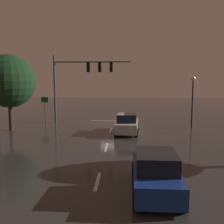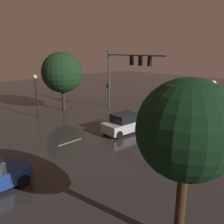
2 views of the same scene
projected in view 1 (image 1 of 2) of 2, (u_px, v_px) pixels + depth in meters
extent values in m
plane|color=#2D2B2B|center=(113.00, 123.00, 27.63)|extent=(80.00, 80.00, 0.00)
cylinder|color=#383A3D|center=(55.00, 89.00, 27.76)|extent=(0.22, 0.22, 7.13)
cylinder|color=#383A3D|center=(92.00, 62.00, 27.22)|extent=(8.08, 0.14, 0.14)
cube|color=black|center=(88.00, 67.00, 27.31)|extent=(0.32, 0.36, 1.00)
sphere|color=black|center=(88.00, 64.00, 27.46)|extent=(0.20, 0.20, 0.20)
sphere|color=black|center=(89.00, 67.00, 27.50)|extent=(0.20, 0.20, 0.20)
sphere|color=#19F24C|center=(89.00, 71.00, 27.54)|extent=(0.20, 0.20, 0.20)
cube|color=black|center=(100.00, 67.00, 27.26)|extent=(0.32, 0.36, 1.00)
sphere|color=black|center=(100.00, 64.00, 27.41)|extent=(0.20, 0.20, 0.20)
sphere|color=black|center=(100.00, 67.00, 27.45)|extent=(0.20, 0.20, 0.20)
sphere|color=#19F24C|center=(100.00, 70.00, 27.49)|extent=(0.20, 0.20, 0.20)
cube|color=black|center=(111.00, 67.00, 27.20)|extent=(0.32, 0.36, 1.00)
sphere|color=black|center=(111.00, 64.00, 27.35)|extent=(0.20, 0.20, 0.20)
sphere|color=black|center=(111.00, 67.00, 27.39)|extent=(0.20, 0.20, 0.20)
sphere|color=#19F24C|center=(111.00, 70.00, 27.43)|extent=(0.20, 0.20, 0.20)
cube|color=beige|center=(111.00, 130.00, 23.66)|extent=(0.16, 2.20, 0.01)
cube|color=beige|center=(106.00, 147.00, 17.72)|extent=(0.16, 2.20, 0.01)
cube|color=beige|center=(98.00, 181.00, 11.77)|extent=(0.16, 2.20, 0.01)
cube|color=beige|center=(113.00, 121.00, 29.11)|extent=(5.00, 0.16, 0.01)
cube|color=#B7B7BC|center=(127.00, 126.00, 22.47)|extent=(2.12, 4.42, 0.80)
cube|color=black|center=(127.00, 118.00, 22.18)|extent=(1.75, 2.21, 0.68)
cylinder|color=black|center=(119.00, 125.00, 24.18)|extent=(0.27, 0.69, 0.68)
cylinder|color=black|center=(137.00, 126.00, 23.98)|extent=(0.27, 0.69, 0.68)
cylinder|color=black|center=(116.00, 132.00, 21.03)|extent=(0.27, 0.69, 0.68)
cylinder|color=black|center=(136.00, 133.00, 20.83)|extent=(0.27, 0.69, 0.68)
sphere|color=#F9EFC6|center=(122.00, 121.00, 24.63)|extent=(0.20, 0.20, 0.20)
sphere|color=#F9EFC6|center=(135.00, 121.00, 24.48)|extent=(0.20, 0.20, 0.20)
cube|color=navy|center=(155.00, 177.00, 10.64)|extent=(1.91, 4.35, 0.80)
cube|color=black|center=(156.00, 161.00, 10.35)|extent=(1.65, 2.14, 0.68)
cylinder|color=black|center=(134.00, 169.00, 12.32)|extent=(0.24, 0.69, 0.68)
cylinder|color=black|center=(170.00, 170.00, 12.20)|extent=(0.24, 0.69, 0.68)
cylinder|color=black|center=(136.00, 200.00, 9.15)|extent=(0.24, 0.69, 0.68)
cylinder|color=black|center=(184.00, 202.00, 9.03)|extent=(0.24, 0.69, 0.68)
sphere|color=#F9EFC6|center=(138.00, 159.00, 12.78)|extent=(0.20, 0.20, 0.20)
sphere|color=#F9EFC6|center=(165.00, 160.00, 12.69)|extent=(0.20, 0.20, 0.20)
cylinder|color=black|center=(192.00, 104.00, 24.51)|extent=(0.14, 0.14, 4.52)
sphere|color=#F9D88C|center=(193.00, 79.00, 24.21)|extent=(0.44, 0.44, 0.44)
cylinder|color=#383A3D|center=(45.00, 108.00, 29.50)|extent=(0.09, 0.09, 2.69)
cube|color=#0F6033|center=(45.00, 100.00, 29.38)|extent=(0.89, 0.24, 0.60)
cylinder|color=#382314|center=(11.00, 116.00, 23.32)|extent=(0.36, 0.36, 2.71)
sphere|color=#163319|center=(9.00, 81.00, 22.94)|extent=(4.70, 4.70, 4.70)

